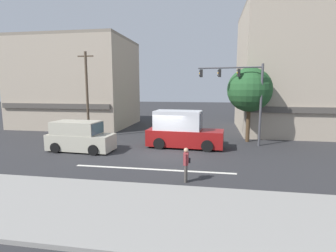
% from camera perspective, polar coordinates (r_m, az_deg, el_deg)
% --- Properties ---
extents(ground_plane, '(120.00, 120.00, 0.00)m').
position_cam_1_polar(ground_plane, '(17.94, -0.79, -6.01)').
color(ground_plane, '#2B2B2D').
extents(lane_marking_stripe, '(9.00, 0.24, 0.01)m').
position_cam_1_polar(lane_marking_stripe, '(14.65, -3.30, -9.39)').
color(lane_marking_stripe, silver).
rests_on(lane_marking_stripe, ground).
extents(sidewalk_curb, '(40.00, 5.00, 0.16)m').
position_cam_1_polar(sidewalk_curb, '(10.16, -9.90, -17.48)').
color(sidewalk_curb, gray).
rests_on(sidewalk_curb, ground).
extents(building_left_block, '(12.24, 9.51, 9.82)m').
position_cam_1_polar(building_left_block, '(32.46, -19.12, 8.80)').
color(building_left_block, tan).
rests_on(building_left_block, ground).
extents(building_right_corner, '(13.74, 10.64, 12.15)m').
position_cam_1_polar(building_right_corner, '(29.97, 28.93, 10.50)').
color(building_right_corner, tan).
rests_on(building_right_corner, ground).
extents(street_tree, '(3.57, 3.57, 6.06)m').
position_cam_1_polar(street_tree, '(22.32, 17.33, 7.51)').
color(street_tree, '#4C3823').
rests_on(street_tree, ground).
extents(utility_pole_near_left, '(1.40, 0.22, 7.50)m').
position_cam_1_polar(utility_pole_near_left, '(24.14, -17.19, 6.73)').
color(utility_pole_near_left, brown).
rests_on(utility_pole_near_left, ground).
extents(traffic_light_mast, '(4.86, 0.76, 6.20)m').
position_cam_1_polar(traffic_light_mast, '(20.92, 16.10, 7.65)').
color(traffic_light_mast, '#47474C').
rests_on(traffic_light_mast, ground).
extents(box_truck_waiting_far, '(5.72, 2.52, 2.75)m').
position_cam_1_polar(box_truck_waiting_far, '(19.54, 3.15, -1.06)').
color(box_truck_waiting_far, maroon).
rests_on(box_truck_waiting_far, ground).
extents(sedan_parked_curbside, '(2.06, 4.19, 1.58)m').
position_cam_1_polar(sedan_parked_curbside, '(25.90, 0.97, 0.12)').
color(sedan_parked_curbside, '#1E6033').
rests_on(sedan_parked_curbside, ground).
extents(van_approaching_near, '(4.69, 2.23, 2.11)m').
position_cam_1_polar(van_approaching_near, '(19.47, -18.67, -2.28)').
color(van_approaching_near, '#B7B29E').
rests_on(van_approaching_near, ground).
extents(pedestrian_foreground_with_bag, '(0.30, 0.67, 1.67)m').
position_cam_1_polar(pedestrian_foreground_with_bag, '(12.57, 3.95, -7.94)').
color(pedestrian_foreground_with_bag, '#4C4742').
rests_on(pedestrian_foreground_with_bag, ground).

